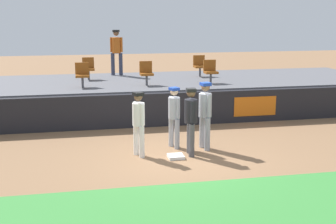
{
  "coord_description": "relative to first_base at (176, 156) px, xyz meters",
  "views": [
    {
      "loc": [
        -2.55,
        -10.93,
        3.68
      ],
      "look_at": [
        -0.11,
        0.98,
        1.0
      ],
      "focal_mm": 48.58,
      "sensor_mm": 36.0,
      "label": 1
    }
  ],
  "objects": [
    {
      "name": "player_runner_visitor",
      "position": [
        0.16,
        0.93,
        0.94
      ],
      "size": [
        0.41,
        0.45,
        1.69
      ],
      "rotation": [
        0.0,
        0.0,
        -1.22
      ],
      "color": "#9EA3AD",
      "rests_on": "ground_plane"
    },
    {
      "name": "player_umpire",
      "position": [
        0.44,
        0.19,
        0.99
      ],
      "size": [
        0.36,
        0.5,
        1.77
      ],
      "rotation": [
        0.0,
        0.0,
        -1.65
      ],
      "color": "#4C4C51",
      "rests_on": "ground_plane"
    },
    {
      "name": "spectator_hooded",
      "position": [
        -0.77,
        7.67,
        2.17
      ],
      "size": [
        0.5,
        0.43,
        1.84
      ],
      "rotation": [
        0.0,
        0.0,
        2.86
      ],
      "color": "#33384C",
      "rests_on": "bleacher_platform"
    },
    {
      "name": "player_coach_visitor",
      "position": [
        0.95,
        0.64,
        1.03
      ],
      "size": [
        0.4,
        0.51,
        1.84
      ],
      "rotation": [
        0.0,
        0.0,
        -1.41
      ],
      "color": "#9EA3AD",
      "rests_on": "ground_plane"
    },
    {
      "name": "seat_front_right",
      "position": [
        2.36,
        4.87,
        1.58
      ],
      "size": [
        0.46,
        0.44,
        0.84
      ],
      "color": "#4C4C51",
      "rests_on": "bleacher_platform"
    },
    {
      "name": "grass_foreground_strip",
      "position": [
        0.11,
        -3.16,
        -0.04
      ],
      "size": [
        18.0,
        2.8,
        0.01
      ],
      "primitive_type": "cube",
      "color": "#388438",
      "rests_on": "ground_plane"
    },
    {
      "name": "player_fielder_home",
      "position": [
        -0.9,
        0.38,
        0.93
      ],
      "size": [
        0.42,
        0.55,
        1.68
      ],
      "rotation": [
        0.0,
        0.0,
        -1.2
      ],
      "color": "white",
      "rests_on": "ground_plane"
    },
    {
      "name": "seat_back_left",
      "position": [
        -1.95,
        6.67,
        1.58
      ],
      "size": [
        0.45,
        0.44,
        0.84
      ],
      "color": "#4C4C51",
      "rests_on": "bleacher_platform"
    },
    {
      "name": "field_wall",
      "position": [
        0.13,
        3.43,
        0.51
      ],
      "size": [
        18.0,
        0.26,
        1.1
      ],
      "color": "black",
      "rests_on": "ground_plane"
    },
    {
      "name": "first_base",
      "position": [
        0.0,
        0.0,
        0.0
      ],
      "size": [
        0.4,
        0.4,
        0.08
      ],
      "primitive_type": "cube",
      "color": "white",
      "rests_on": "ground_plane"
    },
    {
      "name": "seat_front_center",
      "position": [
        0.01,
        4.87,
        1.58
      ],
      "size": [
        0.45,
        0.44,
        0.84
      ],
      "color": "#4C4C51",
      "rests_on": "bleacher_platform"
    },
    {
      "name": "seat_front_left",
      "position": [
        -2.22,
        4.87,
        1.58
      ],
      "size": [
        0.47,
        0.44,
        0.84
      ],
      "color": "#4C4C51",
      "rests_on": "bleacher_platform"
    },
    {
      "name": "ground_plane",
      "position": [
        0.11,
        0.02,
        -0.04
      ],
      "size": [
        60.0,
        60.0,
        0.0
      ],
      "primitive_type": "plane",
      "color": "#846042"
    },
    {
      "name": "seat_back_right",
      "position": [
        2.46,
        6.67,
        1.58
      ],
      "size": [
        0.47,
        0.44,
        0.84
      ],
      "color": "#4C4C51",
      "rests_on": "bleacher_platform"
    },
    {
      "name": "bleacher_platform",
      "position": [
        0.11,
        6.0,
        0.53
      ],
      "size": [
        18.0,
        4.8,
        1.15
      ],
      "primitive_type": "cube",
      "color": "#59595E",
      "rests_on": "ground_plane"
    }
  ]
}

